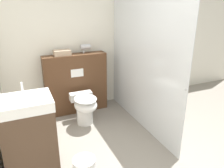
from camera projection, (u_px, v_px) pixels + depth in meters
The scene contains 7 objects.
wall_back at pixel (79, 42), 3.96m from camera, with size 8.00×0.06×2.50m.
partition_panel at pixel (76, 84), 3.97m from camera, with size 1.11×0.25×1.08m.
shower_glass at pixel (142, 65), 3.38m from camera, with size 0.04×2.08×2.03m.
toilet at pixel (85, 107), 3.58m from camera, with size 0.38×0.57×0.50m.
sink_vanity at pixel (30, 136), 2.49m from camera, with size 0.57×0.47×1.10m.
hair_drier at pixel (86, 47), 3.85m from camera, with size 0.20×0.09×0.16m.
folded_towel at pixel (62, 53), 3.70m from camera, with size 0.28×0.19×0.09m.
Camera 1 is at (-1.04, -1.69, 1.91)m, focal length 35.00 mm.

